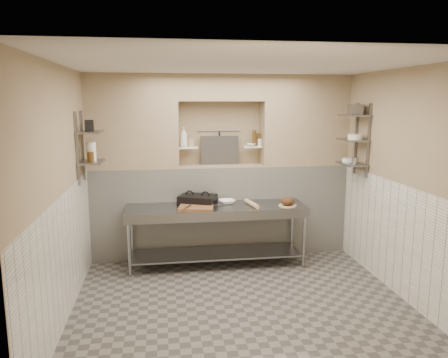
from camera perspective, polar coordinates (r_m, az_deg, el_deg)
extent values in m
cube|color=#655F5A|center=(5.57, 2.12, -15.96)|extent=(4.00, 3.90, 0.10)
cube|color=silver|center=(5.03, 2.34, 15.25)|extent=(4.00, 3.90, 0.10)
cube|color=tan|center=(5.15, -20.84, -1.74)|extent=(0.10, 3.90, 2.80)
cube|color=tan|center=(5.83, 22.45, -0.53)|extent=(0.10, 3.90, 2.80)
cube|color=tan|center=(7.05, -0.72, 1.96)|extent=(4.00, 0.10, 2.80)
cube|color=tan|center=(3.22, 8.73, -8.07)|extent=(4.00, 0.10, 2.80)
cube|color=white|center=(6.95, -0.43, -4.05)|extent=(4.00, 0.40, 1.40)
cube|color=tan|center=(6.81, -0.44, 1.75)|extent=(1.30, 0.40, 0.02)
cube|color=tan|center=(6.69, -11.86, 7.33)|extent=(1.35, 0.40, 1.40)
cube|color=tan|center=(7.04, 10.39, 7.51)|extent=(1.35, 0.40, 1.40)
cube|color=tan|center=(6.74, -0.46, 11.82)|extent=(1.30, 0.40, 0.40)
cube|color=white|center=(5.32, -19.72, -9.13)|extent=(0.02, 3.90, 1.40)
cube|color=white|center=(5.96, 21.50, -7.17)|extent=(0.02, 3.90, 1.40)
cube|color=white|center=(6.72, -4.68, 4.11)|extent=(0.28, 0.16, 0.02)
cube|color=white|center=(6.86, 3.71, 4.23)|extent=(0.28, 0.16, 0.02)
cylinder|color=gray|center=(6.92, -0.64, 6.38)|extent=(0.70, 0.02, 0.02)
cylinder|color=black|center=(6.91, -0.61, 4.97)|extent=(0.02, 0.02, 0.30)
cube|color=#383330|center=(6.88, -0.56, 3.77)|extent=(0.60, 0.08, 0.45)
cube|color=slate|center=(6.29, -17.96, 4.16)|extent=(0.03, 0.03, 0.95)
cube|color=slate|center=(5.90, -18.60, 3.76)|extent=(0.03, 0.03, 0.95)
cube|color=slate|center=(6.10, -16.92, 2.14)|extent=(0.30, 0.50, 0.02)
cube|color=slate|center=(6.06, -17.12, 5.89)|extent=(0.30, 0.50, 0.03)
cube|color=slate|center=(6.84, 16.85, 5.07)|extent=(0.03, 0.03, 1.05)
cube|color=slate|center=(6.48, 18.34, 4.74)|extent=(0.03, 0.03, 1.05)
cube|color=slate|center=(6.64, 16.36, 1.91)|extent=(0.30, 0.50, 0.02)
cube|color=slate|center=(6.60, 16.51, 4.92)|extent=(0.30, 0.50, 0.02)
cube|color=slate|center=(6.58, 16.67, 7.96)|extent=(0.30, 0.50, 0.03)
cube|color=gray|center=(6.36, -1.01, -3.72)|extent=(2.60, 0.70, 0.04)
cube|color=gray|center=(6.56, -0.99, -9.67)|extent=(2.45, 0.60, 0.03)
cube|color=gray|center=(6.05, -0.62, -5.01)|extent=(2.60, 0.02, 0.12)
cylinder|color=gray|center=(6.17, -12.28, -8.73)|extent=(0.04, 0.04, 0.86)
cylinder|color=gray|center=(6.72, -11.94, -7.14)|extent=(0.04, 0.04, 0.86)
cylinder|color=gray|center=(6.48, 10.39, -7.76)|extent=(0.04, 0.04, 0.86)
cylinder|color=gray|center=(7.00, 8.88, -6.35)|extent=(0.04, 0.04, 0.86)
cube|color=black|center=(6.44, -3.47, -2.94)|extent=(0.62, 0.55, 0.09)
cube|color=black|center=(6.43, -3.48, -2.33)|extent=(0.62, 0.55, 0.05)
cube|color=brown|center=(6.15, -3.68, -3.80)|extent=(0.53, 0.42, 0.04)
cube|color=gray|center=(6.21, -1.04, -3.41)|extent=(0.24, 0.06, 0.01)
cylinder|color=gray|center=(6.08, -4.82, -3.67)|extent=(0.13, 0.21, 0.02)
imported|color=white|center=(6.49, 0.39, -2.99)|extent=(0.26, 0.26, 0.06)
cylinder|color=#DEC387|center=(6.37, 3.62, -3.23)|extent=(0.14, 0.43, 0.06)
cylinder|color=#DEC387|center=(6.41, 8.29, -3.46)|extent=(0.26, 0.26, 0.01)
ellipsoid|color=#4C2D19|center=(6.39, 8.31, -2.87)|extent=(0.20, 0.20, 0.12)
imported|color=white|center=(6.68, -5.28, 5.46)|extent=(0.15, 0.15, 0.30)
cube|color=tan|center=(6.77, -4.33, 4.78)|extent=(0.08, 0.08, 0.12)
imported|color=white|center=(6.80, 3.54, 4.48)|extent=(0.17, 0.17, 0.04)
cylinder|color=#4B2E10|center=(6.90, 4.50, 5.18)|extent=(0.05, 0.05, 0.19)
cylinder|color=#4B2E10|center=(6.87, 3.98, 5.36)|extent=(0.06, 0.06, 0.24)
cylinder|color=white|center=(6.88, 4.70, 4.80)|extent=(0.06, 0.06, 0.11)
cylinder|color=white|center=(6.12, -16.94, 3.46)|extent=(0.12, 0.12, 0.25)
cylinder|color=#4B2E10|center=(6.04, -17.03, 2.80)|extent=(0.09, 0.09, 0.13)
cube|color=black|center=(6.02, -17.20, 6.69)|extent=(0.13, 0.13, 0.15)
cylinder|color=white|center=(6.75, 15.91, 2.41)|extent=(0.18, 0.18, 0.05)
cylinder|color=gray|center=(6.54, 16.74, 2.31)|extent=(0.10, 0.10, 0.10)
cylinder|color=white|center=(6.54, 16.75, 5.31)|extent=(0.20, 0.20, 0.08)
cube|color=gray|center=(6.56, 16.78, 8.69)|extent=(0.24, 0.27, 0.15)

